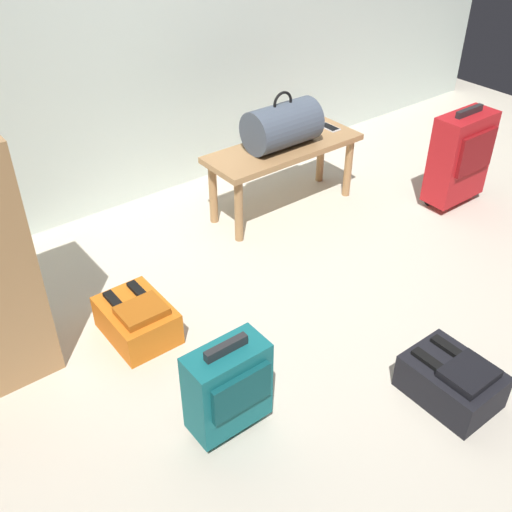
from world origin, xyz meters
TOP-DOWN VIEW (x-y plane):
  - ground_plane at (0.00, 0.00)m, footprint 6.60×6.60m
  - bench at (0.34, 0.88)m, footprint 1.00×0.36m
  - duffel_bag_slate at (0.32, 0.88)m, footprint 0.44×0.26m
  - cell_phone at (0.74, 0.91)m, footprint 0.07×0.14m
  - suitcase_upright_red at (1.25, 0.26)m, footprint 0.40×0.21m
  - suitcase_small_teal at (-0.94, -0.33)m, footprint 0.32×0.19m
  - backpack_orange at (-0.96, 0.39)m, footprint 0.28×0.38m
  - backpack_dark at (-0.11, -0.76)m, footprint 0.28×0.38m

SIDE VIEW (x-z plane):
  - ground_plane at x=0.00m, z-range 0.00..0.00m
  - backpack_orange at x=-0.96m, z-range -0.01..0.20m
  - backpack_dark at x=-0.11m, z-range -0.01..0.20m
  - suitcase_small_teal at x=-0.94m, z-range 0.01..0.47m
  - suitcase_upright_red at x=1.25m, z-range 0.01..0.65m
  - bench at x=0.34m, z-range 0.15..0.58m
  - cell_phone at x=0.74m, z-range 0.43..0.44m
  - duffel_bag_slate at x=0.32m, z-range 0.40..0.73m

